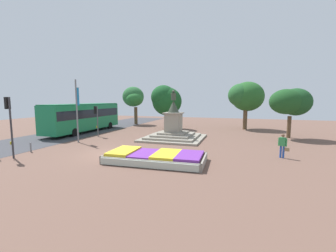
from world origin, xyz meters
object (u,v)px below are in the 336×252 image
object	(u,v)px
pedestrian_with_handbag	(283,144)
banner_pole	(77,110)
statue_monument	(173,131)
traffic_light_near_crossing	(9,117)
kerb_bollard_mid_a	(31,147)
flower_planter	(155,157)
city_bus	(84,116)
traffic_light_mid_block	(96,116)

from	to	relation	value
pedestrian_with_handbag	banner_pole	bearing A→B (deg)	178.74
statue_monument	traffic_light_near_crossing	size ratio (longest dim) A/B	1.43
traffic_light_near_crossing	kerb_bollard_mid_a	size ratio (longest dim) A/B	5.51
banner_pole	kerb_bollard_mid_a	size ratio (longest dim) A/B	7.70
flower_planter	city_bus	bearing A→B (deg)	143.14
banner_pole	city_bus	bearing A→B (deg)	123.56
traffic_light_near_crossing	statue_monument	bearing A→B (deg)	51.83
statue_monument	kerb_bollard_mid_a	distance (m)	12.42
traffic_light_mid_block	traffic_light_near_crossing	bearing A→B (deg)	-90.14
kerb_bollard_mid_a	flower_planter	bearing A→B (deg)	2.06
statue_monument	traffic_light_near_crossing	distance (m)	13.60
kerb_bollard_mid_a	traffic_light_mid_block	bearing A→B (deg)	86.89
traffic_light_mid_block	banner_pole	xyz separation A→B (m)	(0.37, -3.41, 0.78)
traffic_light_near_crossing	banner_pole	world-z (taller)	banner_pole
kerb_bollard_mid_a	pedestrian_with_handbag	bearing A→B (deg)	12.47
flower_planter	kerb_bollard_mid_a	bearing A→B (deg)	-177.94
statue_monument	traffic_light_near_crossing	world-z (taller)	statue_monument
flower_planter	traffic_light_near_crossing	xyz separation A→B (m)	(-9.62, -2.11, 2.54)
traffic_light_near_crossing	flower_planter	bearing A→B (deg)	12.37
statue_monument	kerb_bollard_mid_a	bearing A→B (deg)	-134.62
banner_pole	flower_planter	bearing A→B (deg)	-23.35
traffic_light_near_crossing	pedestrian_with_handbag	bearing A→B (deg)	18.05
statue_monument	city_bus	world-z (taller)	statue_monument
banner_pole	kerb_bollard_mid_a	world-z (taller)	banner_pole
city_bus	kerb_bollard_mid_a	xyz separation A→B (m)	(3.08, -10.18, -1.59)
city_bus	kerb_bollard_mid_a	world-z (taller)	city_bus
flower_planter	pedestrian_with_handbag	world-z (taller)	pedestrian_with_handbag
traffic_light_near_crossing	banner_pole	bearing A→B (deg)	86.33
flower_planter	traffic_light_near_crossing	bearing A→B (deg)	-167.63
flower_planter	traffic_light_mid_block	distance (m)	12.27
banner_pole	city_bus	size ratio (longest dim) A/B	0.49
flower_planter	traffic_light_mid_block	bearing A→B (deg)	142.38
traffic_light_near_crossing	kerb_bollard_mid_a	world-z (taller)	traffic_light_near_crossing
traffic_light_near_crossing	banner_pole	distance (m)	6.11
pedestrian_with_handbag	kerb_bollard_mid_a	size ratio (longest dim) A/B	2.22
statue_monument	pedestrian_with_handbag	world-z (taller)	statue_monument
statue_monument	traffic_light_mid_block	xyz separation A→B (m)	(-8.29, -1.08, 1.41)
pedestrian_with_handbag	statue_monument	bearing A→B (deg)	152.19
traffic_light_near_crossing	city_bus	world-z (taller)	traffic_light_near_crossing
traffic_light_near_crossing	banner_pole	size ratio (longest dim) A/B	0.72
kerb_bollard_mid_a	statue_monument	bearing A→B (deg)	45.38
banner_pole	kerb_bollard_mid_a	xyz separation A→B (m)	(-0.79, -4.34, -2.64)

